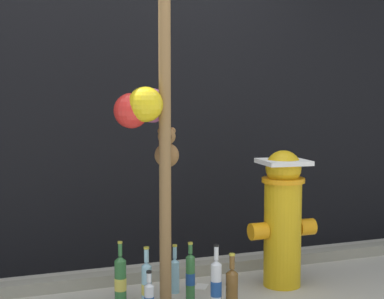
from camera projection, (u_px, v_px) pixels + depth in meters
name	position (u px, v px, depth m)	size (l,w,h in m)	color
building_wall	(121.00, 58.00, 4.33)	(10.00, 0.20, 3.10)	black
curb_strip	(140.00, 275.00, 4.01)	(8.00, 0.12, 0.08)	gray
memorial_post	(155.00, 66.00, 3.39)	(0.58, 0.34, 2.51)	olive
fire_hydrant	(283.00, 216.00, 3.87)	(0.47, 0.32, 0.91)	gold
bottle_0	(216.00, 286.00, 3.40)	(0.07, 0.07, 0.41)	silver
bottle_1	(149.00, 299.00, 3.35)	(0.06, 0.06, 0.27)	silver
bottle_2	(232.00, 288.00, 3.43)	(0.07, 0.07, 0.35)	brown
bottle_3	(147.00, 283.00, 3.53)	(0.06, 0.06, 0.36)	#93CCE0
bottle_4	(120.00, 279.00, 3.59)	(0.07, 0.07, 0.38)	#337038
bottle_5	(175.00, 274.00, 3.76)	(0.06, 0.06, 0.32)	#93CCE0
bottle_6	(190.00, 276.00, 3.60)	(0.06, 0.06, 0.37)	#337038
litter_0	(201.00, 286.00, 3.89)	(0.12, 0.08, 0.01)	silver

